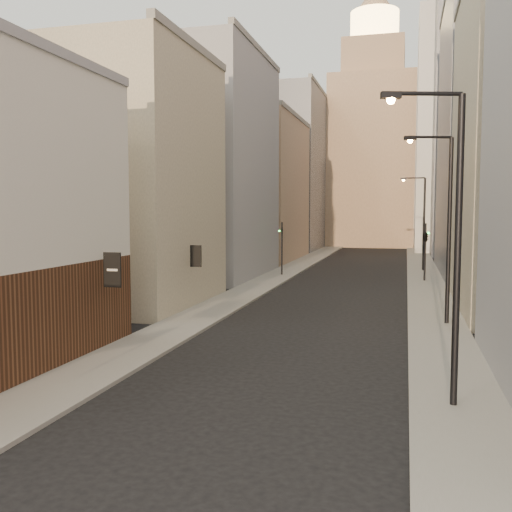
{
  "coord_description": "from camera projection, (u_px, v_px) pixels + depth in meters",
  "views": [
    {
      "loc": [
        4.8,
        -7.82,
        6.17
      ],
      "look_at": [
        -1.51,
        16.12,
        4.15
      ],
      "focal_mm": 40.0,
      "sensor_mm": 36.0,
      "label": 1
    }
  ],
  "objects": [
    {
      "name": "sidewalk_left",
      "position": [
        301.0,
        264.0,
        63.91
      ],
      "size": [
        3.0,
        140.0,
        0.15
      ],
      "primitive_type": "cube",
      "color": "gray",
      "rests_on": "ground"
    },
    {
      "name": "sidewalk_right",
      "position": [
        422.0,
        267.0,
        60.61
      ],
      "size": [
        3.0,
        140.0,
        0.15
      ],
      "primitive_type": "cube",
      "color": "gray",
      "rests_on": "ground"
    },
    {
      "name": "left_bldg_beige",
      "position": [
        138.0,
        181.0,
        36.71
      ],
      "size": [
        8.0,
        12.0,
        16.0
      ],
      "primitive_type": "cube",
      "color": "gray",
      "rests_on": "ground"
    },
    {
      "name": "left_bldg_grey",
      "position": [
        217.0,
        167.0,
        51.97
      ],
      "size": [
        8.0,
        16.0,
        20.0
      ],
      "primitive_type": "cube",
      "color": "gray",
      "rests_on": "ground"
    },
    {
      "name": "left_bldg_tan",
      "position": [
        264.0,
        190.0,
        69.44
      ],
      "size": [
        8.0,
        18.0,
        17.0
      ],
      "primitive_type": "cube",
      "color": "#9E7E61",
      "rests_on": "ground"
    },
    {
      "name": "left_bldg_wingrid",
      "position": [
        295.0,
        172.0,
        88.43
      ],
      "size": [
        8.0,
        20.0,
        24.0
      ],
      "primitive_type": "cube",
      "color": "gray",
      "rests_on": "ground"
    },
    {
      "name": "right_bldg_wingrid",
      "position": [
        487.0,
        136.0,
        53.34
      ],
      "size": [
        8.0,
        20.0,
        26.0
      ],
      "primitive_type": "cube",
      "color": "gray",
      "rests_on": "ground"
    },
    {
      "name": "highrise",
      "position": [
        509.0,
        66.0,
        77.78
      ],
      "size": [
        21.0,
        23.0,
        51.2
      ],
      "color": "gray",
      "rests_on": "ground"
    },
    {
      "name": "clock_tower",
      "position": [
        373.0,
        142.0,
        96.75
      ],
      "size": [
        14.0,
        14.0,
        44.9
      ],
      "color": "#9E7E61",
      "rests_on": "ground"
    },
    {
      "name": "white_tower",
      "position": [
        446.0,
        121.0,
        80.38
      ],
      "size": [
        8.0,
        8.0,
        41.5
      ],
      "color": "silver",
      "rests_on": "ground"
    },
    {
      "name": "streetlamp_near",
      "position": [
        450.0,
        231.0,
        17.19
      ],
      "size": [
        2.46,
        0.92,
        9.65
      ],
      "rotation": [
        0.0,
        0.0,
        0.29
      ],
      "color": "black",
      "rests_on": "ground"
    },
    {
      "name": "streetlamp_mid",
      "position": [
        445.0,
        219.0,
        29.84
      ],
      "size": [
        2.52,
        1.04,
        9.97
      ],
      "rotation": [
        0.0,
        0.0,
        0.33
      ],
      "color": "black",
      "rests_on": "ground"
    },
    {
      "name": "streetlamp_far",
      "position": [
        422.0,
        218.0,
        56.4
      ],
      "size": [
        2.45,
        0.3,
        9.34
      ],
      "rotation": [
        0.0,
        0.0,
        -0.03
      ],
      "color": "black",
      "rests_on": "ground"
    },
    {
      "name": "traffic_light_left",
      "position": [
        282.0,
        238.0,
        52.6
      ],
      "size": [
        0.54,
        0.42,
        5.0
      ],
      "rotation": [
        0.0,
        0.0,
        3.1
      ],
      "color": "black",
      "rests_on": "ground"
    },
    {
      "name": "traffic_light_right",
      "position": [
        425.0,
        236.0,
        48.13
      ],
      "size": [
        0.76,
        0.76,
        5.0
      ],
      "rotation": [
        0.0,
        0.0,
        3.32
      ],
      "color": "black",
      "rests_on": "ground"
    }
  ]
}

